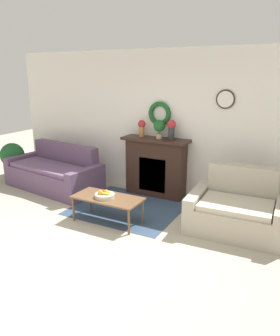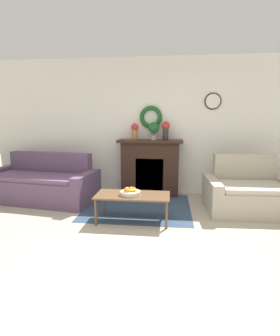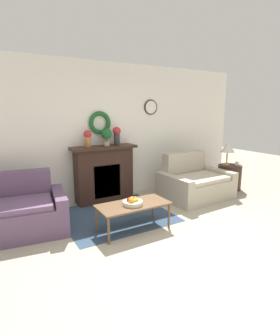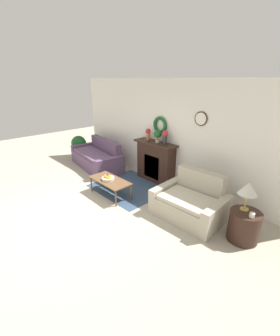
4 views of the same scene
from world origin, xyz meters
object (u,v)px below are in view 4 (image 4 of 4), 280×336
Objects in this scene: couch_left at (97,158)px; coffee_table at (110,181)px; fruit_bowl at (108,178)px; mug at (252,215)px; potted_plant_floor_by_couch at (79,144)px; vase_on_mantel_right at (165,136)px; loveseat_right at (191,202)px; fireplace at (155,161)px; vase_on_mantel_left at (148,133)px; table_lamp at (248,189)px; potted_plant_on_mantel at (158,135)px; side_table_by_loveseat at (244,226)px.

couch_left reaches higher than coffee_table.
fruit_bowl is 3.16m from mug.
fruit_bowl is 0.38× the size of potted_plant_floor_by_couch.
loveseat_right is at bearing -28.35° from vase_on_mantel_right.
loveseat_right is 1.89m from vase_on_mantel_right.
mug is at bearing -15.56° from fireplace.
fruit_bowl is at bearing -96.67° from fireplace.
mug is 0.27× the size of vase_on_mantel_left.
potted_plant_floor_by_couch is (-2.93, -0.56, -0.79)m from vase_on_mantel_left.
table_lamp is 1.53× the size of potted_plant_on_mantel.
couch_left is 2.03m from coffee_table.
vase_on_mantel_right is at bearing 1.05° from fireplace.
coffee_table is 3.13m from mug.
potted_plant_on_mantel is at bearing 81.70° from coffee_table.
side_table_by_loveseat is (4.78, -0.12, -0.03)m from couch_left.
side_table_by_loveseat is at bearing 6.42° from couch_left.
fruit_bowl is 0.89× the size of potted_plant_on_mantel.
table_lamp reaches higher than loveseat_right.
couch_left is 6.01× the size of vase_on_mantel_right.
fireplace is 0.79m from vase_on_mantel_left.
vase_on_mantel_right reaches higher than table_lamp.
vase_on_mantel_left is at bearing 156.89° from loveseat_right.
fireplace is at bearing 9.66° from potted_plant_floor_by_couch.
couch_left is at bearing -160.22° from vase_on_mantel_left.
loveseat_right reaches higher than side_table_by_loveseat.
table_lamp is at bearing 141.84° from mug.
loveseat_right is 1.77× the size of potted_plant_floor_by_couch.
fruit_bowl is 0.58× the size of table_lamp.
potted_plant_on_mantel is (-1.64, 0.74, 1.02)m from loveseat_right.
fireplace is 3.02m from mug.
vase_on_mantel_left reaches higher than fruit_bowl.
table_lamp is 0.43m from mug.
fireplace is at bearing 83.33° from fruit_bowl.
table_lamp reaches higher than coffee_table.
side_table_by_loveseat is 1.78× the size of vase_on_mantel_left.
potted_plant_floor_by_couch is (-5.96, 0.12, -0.46)m from table_lamp.
loveseat_right is at bearing -20.68° from vase_on_mantel_left.
potted_plant_on_mantel is (-0.23, -0.02, 0.01)m from vase_on_mantel_right.
vase_on_mantel_right is at bearing 4.94° from potted_plant_on_mantel.
loveseat_right is 1.22m from table_lamp.
table_lamp is 1.47× the size of vase_on_mantel_right.
loveseat_right is at bearing -24.28° from potted_plant_on_mantel.
fireplace reaches higher than loveseat_right.
couch_left is 3.69m from loveseat_right.
vase_on_mantel_left is (-3.10, 0.72, 1.02)m from side_table_by_loveseat.
couch_left is 2.04m from vase_on_mantel_left.
couch_left is at bearing -165.17° from vase_on_mantel_right.
fruit_bowl is 3.07m from side_table_by_loveseat.
vase_on_mantel_right is at bearing 149.22° from loveseat_right.
coffee_table is 1.95× the size of side_table_by_loveseat.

